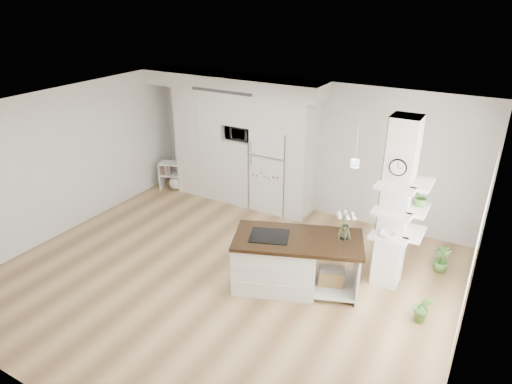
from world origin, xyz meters
TOP-DOWN VIEW (x-y plane):
  - floor at (0.00, 0.00)m, footprint 7.00×6.00m
  - room at (0.00, 0.00)m, footprint 7.04×6.04m
  - cabinet_wall at (-1.45, 2.67)m, footprint 4.00×0.71m
  - refrigerator at (-0.53, 2.68)m, footprint 0.78×0.69m
  - column at (2.38, 1.13)m, footprint 0.69×0.90m
  - window at (3.48, 0.30)m, footprint 0.00×2.40m
  - pendant_light at (1.70, 0.15)m, footprint 0.12×0.12m
  - kitchen_island at (0.92, 0.29)m, footprint 2.13×1.54m
  - bookshelf at (-2.98, 2.40)m, footprint 0.63×0.49m
  - floor_plant_a at (3.00, 0.48)m, footprint 0.29×0.25m
  - floor_plant_b at (3.00, 1.94)m, footprint 0.33×0.33m
  - microwave at (-1.27, 2.62)m, footprint 0.54×0.37m
  - shelf_plant at (2.63, 1.30)m, footprint 0.27×0.23m
  - decor_bowl at (2.30, 0.90)m, footprint 0.22×0.22m

SIDE VIEW (x-z plane):
  - floor at x=0.00m, z-range -0.01..0.01m
  - floor_plant_b at x=3.00m, z-range 0.00..0.45m
  - floor_plant_a at x=3.00m, z-range 0.00..0.48m
  - bookshelf at x=-2.98m, z-range -0.04..0.61m
  - kitchen_island at x=0.92m, z-range -0.26..1.17m
  - refrigerator at x=-0.53m, z-range 0.00..1.75m
  - decor_bowl at x=2.30m, z-range 0.98..1.03m
  - column at x=2.38m, z-range 0.00..2.70m
  - window at x=3.48m, z-range 0.30..2.70m
  - cabinet_wall at x=-1.45m, z-range 0.16..2.86m
  - shelf_plant at x=2.63m, z-range 1.38..1.67m
  - microwave at x=-1.27m, z-range 1.42..1.72m
  - room at x=0.00m, z-range 0.50..3.22m
  - pendant_light at x=1.70m, z-range 2.07..2.17m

